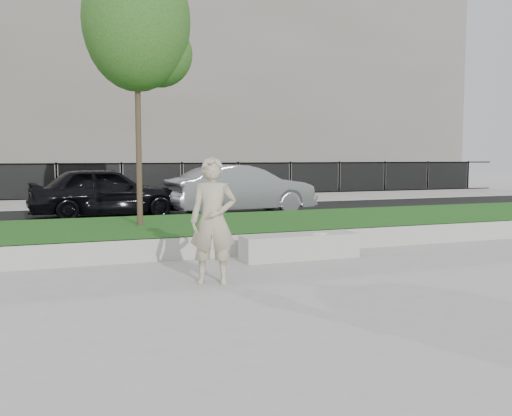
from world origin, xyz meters
name	(u,v)px	position (x,y,z in m)	size (l,w,h in m)	color
ground	(256,266)	(0.00, 0.00, 0.00)	(90.00, 90.00, 0.00)	gray
grass_bank	(207,232)	(0.00, 3.00, 0.20)	(34.00, 4.00, 0.40)	black
grass_kerb	(236,245)	(0.00, 1.04, 0.20)	(34.00, 0.08, 0.40)	#A3A099
street	(158,216)	(0.00, 8.50, 0.02)	(34.00, 7.00, 0.04)	black
far_pavement	(135,203)	(0.00, 13.00, 0.06)	(34.00, 3.00, 0.12)	gray
iron_fence	(139,192)	(0.00, 12.00, 0.54)	(32.00, 0.30, 1.50)	slate
building_facade	(111,91)	(0.00, 20.00, 5.00)	(34.00, 10.00, 10.00)	#67635A
stone_bench	(300,246)	(0.99, 0.40, 0.22)	(2.14, 0.54, 0.44)	#A3A099
man	(213,221)	(-1.02, -0.95, 0.91)	(0.66, 0.43, 1.81)	tan
book	(320,234)	(1.32, 0.26, 0.45)	(0.22, 0.16, 0.03)	beige
young_tree	(140,27)	(-1.32, 3.15, 4.44)	(2.27, 2.17, 5.56)	#38281C
car_dark	(106,192)	(-1.52, 8.51, 0.79)	(1.76, 4.38, 1.49)	black
car_silver	(242,189)	(2.54, 7.98, 0.80)	(1.61, 4.61, 1.52)	gray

